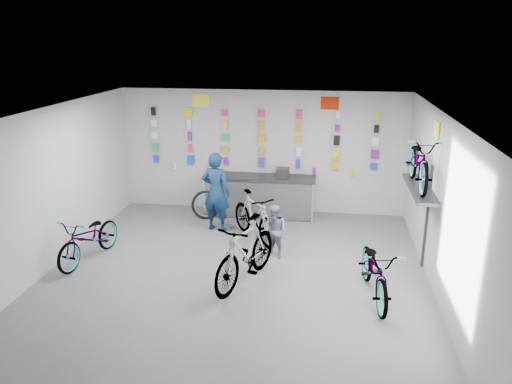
% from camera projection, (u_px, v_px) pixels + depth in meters
% --- Properties ---
extents(floor, '(8.00, 8.00, 0.00)m').
position_uv_depth(floor, '(232.00, 283.00, 8.93)').
color(floor, '#515156').
rests_on(floor, ground).
extents(ceiling, '(8.00, 8.00, 0.00)m').
position_uv_depth(ceiling, '(229.00, 116.00, 8.03)').
color(ceiling, white).
rests_on(ceiling, wall_back).
extents(wall_back, '(7.00, 0.00, 7.00)m').
position_uv_depth(wall_back, '(262.00, 152.00, 12.26)').
color(wall_back, '#B8B8BB').
rests_on(wall_back, floor).
extents(wall_front, '(7.00, 0.00, 7.00)m').
position_uv_depth(wall_front, '(150.00, 339.00, 4.71)').
color(wall_front, '#B8B8BB').
rests_on(wall_front, floor).
extents(wall_left, '(0.00, 8.00, 8.00)m').
position_uv_depth(wall_left, '(40.00, 195.00, 8.96)').
color(wall_left, '#B8B8BB').
rests_on(wall_left, floor).
extents(wall_right, '(0.00, 8.00, 8.00)m').
position_uv_depth(wall_right, '(445.00, 214.00, 8.00)').
color(wall_right, '#B8B8BB').
rests_on(wall_right, floor).
extents(counter, '(2.70, 0.66, 1.00)m').
position_uv_depth(counter, '(259.00, 197.00, 12.13)').
color(counter, black).
rests_on(counter, floor).
extents(merch_wall, '(5.57, 0.08, 1.56)m').
position_uv_depth(merch_wall, '(263.00, 142.00, 12.10)').
color(merch_wall, '#2134B7').
rests_on(merch_wall, wall_back).
extents(wall_bracket, '(0.39, 1.90, 2.00)m').
position_uv_depth(wall_bracket, '(421.00, 193.00, 9.17)').
color(wall_bracket, '#333338').
rests_on(wall_bracket, wall_right).
extents(sign_left, '(0.42, 0.02, 0.30)m').
position_uv_depth(sign_left, '(201.00, 101.00, 12.08)').
color(sign_left, '#FDFF31').
rests_on(sign_left, wall_back).
extents(sign_right, '(0.42, 0.02, 0.30)m').
position_uv_depth(sign_right, '(330.00, 103.00, 11.65)').
color(sign_right, red).
rests_on(sign_right, wall_back).
extents(sign_side, '(0.02, 0.40, 0.30)m').
position_uv_depth(sign_side, '(437.00, 129.00, 8.79)').
color(sign_side, '#FDFF31').
rests_on(sign_side, wall_right).
extents(bike_left, '(0.97, 1.88, 0.94)m').
position_uv_depth(bike_left, '(89.00, 238.00, 9.70)').
color(bike_left, gray).
rests_on(bike_left, floor).
extents(bike_center, '(1.24, 2.06, 1.20)m').
position_uv_depth(bike_center, '(246.00, 252.00, 8.76)').
color(bike_center, gray).
rests_on(bike_center, floor).
extents(bike_right, '(0.89, 1.95, 0.99)m').
position_uv_depth(bike_right, '(375.00, 271.00, 8.30)').
color(bike_right, gray).
rests_on(bike_right, floor).
extents(bike_service, '(1.47, 1.69, 1.06)m').
position_uv_depth(bike_service, '(254.00, 217.00, 10.66)').
color(bike_service, gray).
rests_on(bike_service, floor).
extents(bike_wall, '(0.63, 1.80, 0.95)m').
position_uv_depth(bike_wall, '(420.00, 162.00, 9.00)').
color(bike_wall, gray).
rests_on(bike_wall, wall_bracket).
extents(clerk, '(0.75, 0.60, 1.80)m').
position_uv_depth(clerk, '(216.00, 192.00, 11.10)').
color(clerk, '#0F274A').
rests_on(clerk, floor).
extents(customer, '(0.66, 0.61, 1.08)m').
position_uv_depth(customer, '(275.00, 232.00, 9.82)').
color(customer, slate).
rests_on(customer, floor).
extents(spare_wheel, '(0.73, 0.37, 0.69)m').
position_uv_depth(spare_wheel, '(206.00, 205.00, 12.00)').
color(spare_wheel, black).
rests_on(spare_wheel, floor).
extents(register, '(0.29, 0.31, 0.22)m').
position_uv_depth(register, '(283.00, 173.00, 11.87)').
color(register, black).
rests_on(register, counter).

